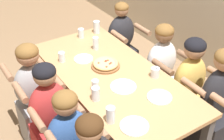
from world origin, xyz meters
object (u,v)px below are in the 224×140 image
object	(u,v)px
cocktail_glass_blue	(155,73)
drinking_glass_c	(62,57)
drinking_glass_b	(96,94)
diner_far_midright	(187,93)
pizza_board_main	(106,64)
diner_near_midleft	(35,99)
diner_far_center	(160,75)
drinking_glass_e	(111,116)
drinking_glass_g	(96,44)
diner_near_center	(51,123)
drinking_glass_d	(81,34)
drinking_glass_a	(97,28)
empty_plate_b	(83,59)
diner_far_left	(121,48)
empty_plate_a	(123,87)
empty_plate_c	(134,126)
drinking_glass_f	(95,86)
empty_plate_d	(159,97)
diner_far_right	(214,111)

from	to	relation	value
cocktail_glass_blue	drinking_glass_c	size ratio (longest dim) A/B	1.12
drinking_glass_b	diner_far_midright	distance (m)	1.04
pizza_board_main	diner_far_midright	size ratio (longest dim) A/B	0.25
diner_near_midleft	diner_far_center	xyz separation A→B (m)	(0.33, 1.33, -0.02)
pizza_board_main	drinking_glass_e	bearing A→B (deg)	-29.23
drinking_glass_g	diner_near_center	size ratio (longest dim) A/B	0.12
drinking_glass_d	diner_far_midright	size ratio (longest dim) A/B	0.09
drinking_glass_g	diner_near_center	xyz separation A→B (m)	(0.52, -0.78, -0.33)
drinking_glass_c	diner_far_midright	xyz separation A→B (m)	(0.85, 0.96, -0.31)
cocktail_glass_blue	drinking_glass_b	bearing A→B (deg)	-90.94
drinking_glass_a	empty_plate_b	bearing A→B (deg)	-43.63
drinking_glass_e	diner_far_center	world-z (taller)	diner_far_center
diner_far_left	empty_plate_a	bearing A→B (deg)	56.23
drinking_glass_b	diner_near_midleft	xyz separation A→B (m)	(-0.61, -0.34, -0.32)
diner_near_midleft	diner_far_midright	xyz separation A→B (m)	(0.75, 1.33, 0.00)
drinking_glass_d	diner_far_center	size ratio (longest dim) A/B	0.09
drinking_glass_c	diner_far_left	xyz separation A→B (m)	(-0.34, 0.96, -0.35)
empty_plate_c	drinking_glass_f	bearing A→B (deg)	-177.91
pizza_board_main	diner_far_left	bearing A→B (deg)	135.68
drinking_glass_e	empty_plate_d	bearing A→B (deg)	92.25
pizza_board_main	diner_near_midleft	distance (m)	0.78
drinking_glass_g	empty_plate_d	bearing A→B (deg)	1.88
drinking_glass_d	empty_plate_c	bearing A→B (deg)	-13.26
diner_far_right	diner_far_midright	xyz separation A→B (m)	(-0.34, 0.00, -0.02)
empty_plate_d	drinking_glass_d	distance (m)	1.34
pizza_board_main	diner_near_midleft	bearing A→B (deg)	-108.16
empty_plate_d	drinking_glass_f	xyz separation A→B (m)	(-0.39, -0.41, 0.04)
diner_far_center	diner_far_midright	world-z (taller)	diner_far_midright
pizza_board_main	diner_far_midright	bearing A→B (deg)	50.62
drinking_glass_g	diner_far_center	world-z (taller)	diner_far_center
drinking_glass_a	diner_far_center	bearing A→B (deg)	23.23
drinking_glass_d	empty_plate_d	bearing A→B (deg)	1.52
empty_plate_a	drinking_glass_d	size ratio (longest dim) A/B	2.20
empty_plate_d	pizza_board_main	bearing A→B (deg)	-168.96
pizza_board_main	drinking_glass_d	size ratio (longest dim) A/B	2.66
drinking_glass_a	diner_far_midright	distance (m)	1.30
empty_plate_d	diner_far_left	xyz separation A→B (m)	(-1.33, 0.51, -0.31)
empty_plate_a	cocktail_glass_blue	size ratio (longest dim) A/B	2.02
empty_plate_c	drinking_glass_d	size ratio (longest dim) A/B	2.11
empty_plate_b	diner_far_left	bearing A→B (deg)	118.88
drinking_glass_c	drinking_glass_e	world-z (taller)	drinking_glass_e
empty_plate_a	empty_plate_d	size ratio (longest dim) A/B	1.09
drinking_glass_f	diner_far_center	distance (m)	1.00
diner_near_center	diner_far_center	world-z (taller)	diner_near_center
diner_near_midleft	diner_far_center	world-z (taller)	diner_near_midleft
diner_far_midright	diner_far_center	bearing A→B (deg)	-90.00
diner_near_center	diner_far_center	distance (m)	1.33
drinking_glass_a	diner_far_left	distance (m)	0.50
drinking_glass_g	diner_near_midleft	size ratio (longest dim) A/B	0.12
empty_plate_b	diner_far_right	xyz separation A→B (m)	(1.11, 0.76, -0.25)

